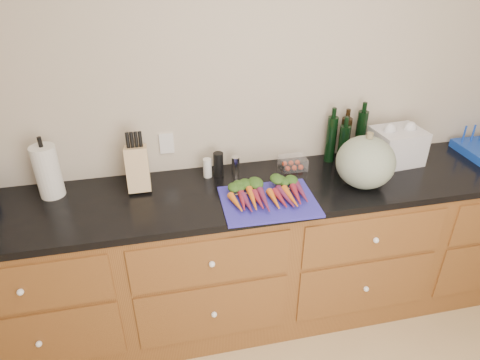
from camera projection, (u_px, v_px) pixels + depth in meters
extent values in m
cube|color=#C0B39F|center=(267.00, 104.00, 2.48)|extent=(4.10, 0.05, 2.60)
cube|color=brown|center=(277.00, 253.00, 2.64)|extent=(3.60, 0.60, 0.90)
cube|color=brown|center=(21.00, 290.00, 2.00)|extent=(0.82, 0.01, 0.28)
sphere|color=white|center=(20.00, 292.00, 1.98)|extent=(0.03, 0.03, 0.03)
cube|color=brown|center=(39.00, 341.00, 2.18)|extent=(0.82, 0.01, 0.38)
sphere|color=white|center=(39.00, 344.00, 2.16)|extent=(0.03, 0.03, 0.03)
cube|color=brown|center=(211.00, 262.00, 2.16)|extent=(0.82, 0.01, 0.28)
sphere|color=white|center=(212.00, 264.00, 2.15)|extent=(0.03, 0.03, 0.03)
cube|color=brown|center=(214.00, 312.00, 2.34)|extent=(0.82, 0.01, 0.38)
sphere|color=white|center=(214.00, 314.00, 2.33)|extent=(0.03, 0.03, 0.03)
cube|color=brown|center=(375.00, 238.00, 2.33)|extent=(0.82, 0.01, 0.28)
sphere|color=white|center=(376.00, 240.00, 2.31)|extent=(0.03, 0.03, 0.03)
cube|color=brown|center=(365.00, 287.00, 2.51)|extent=(0.82, 0.01, 0.38)
sphere|color=white|center=(366.00, 289.00, 2.50)|extent=(0.03, 0.03, 0.03)
cube|color=black|center=(281.00, 188.00, 2.40)|extent=(3.64, 0.62, 0.04)
cube|color=#2A26A4|center=(269.00, 201.00, 2.23)|extent=(0.50, 0.38, 0.01)
cone|color=orange|center=(237.00, 203.00, 2.17)|extent=(0.04, 0.18, 0.04)
cone|color=maroon|center=(242.00, 203.00, 2.18)|extent=(0.04, 0.18, 0.04)
cone|color=#6A2146|center=(248.00, 202.00, 2.18)|extent=(0.04, 0.18, 0.04)
cone|color=orange|center=(254.00, 201.00, 2.19)|extent=(0.04, 0.18, 0.04)
cone|color=maroon|center=(259.00, 201.00, 2.19)|extent=(0.04, 0.18, 0.04)
cone|color=#6A2146|center=(265.00, 200.00, 2.20)|extent=(0.04, 0.18, 0.04)
ellipsoid|color=#224316|center=(245.00, 187.00, 2.30)|extent=(0.18, 0.11, 0.05)
cone|color=orange|center=(275.00, 199.00, 2.21)|extent=(0.04, 0.18, 0.04)
cone|color=maroon|center=(280.00, 198.00, 2.21)|extent=(0.04, 0.18, 0.04)
cone|color=#6A2146|center=(286.00, 197.00, 2.22)|extent=(0.04, 0.18, 0.04)
cone|color=orange|center=(291.00, 197.00, 2.22)|extent=(0.04, 0.18, 0.04)
cone|color=maroon|center=(296.00, 196.00, 2.23)|extent=(0.04, 0.18, 0.04)
cone|color=#6A2146|center=(302.00, 195.00, 2.24)|extent=(0.04, 0.18, 0.04)
ellipsoid|color=#224316|center=(281.00, 182.00, 2.33)|extent=(0.18, 0.11, 0.05)
ellipsoid|color=slate|center=(365.00, 162.00, 2.32)|extent=(0.32, 0.32, 0.29)
cylinder|color=silver|center=(48.00, 172.00, 2.23)|extent=(0.13, 0.13, 0.29)
cube|color=tan|center=(138.00, 168.00, 2.31)|extent=(0.12, 0.12, 0.24)
cylinder|color=silver|center=(207.00, 168.00, 2.44)|extent=(0.05, 0.05, 0.11)
cylinder|color=black|center=(218.00, 164.00, 2.45)|extent=(0.06, 0.06, 0.14)
cylinder|color=silver|center=(236.00, 165.00, 2.47)|extent=(0.05, 0.05, 0.11)
cube|color=white|center=(293.00, 163.00, 2.54)|extent=(0.15, 0.12, 0.07)
cylinder|color=black|center=(331.00, 139.00, 2.57)|extent=(0.06, 0.06, 0.28)
cylinder|color=black|center=(345.00, 139.00, 2.60)|extent=(0.06, 0.06, 0.27)
cylinder|color=black|center=(360.00, 135.00, 2.60)|extent=(0.06, 0.06, 0.30)
cylinder|color=black|center=(343.00, 145.00, 2.55)|extent=(0.06, 0.06, 0.25)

